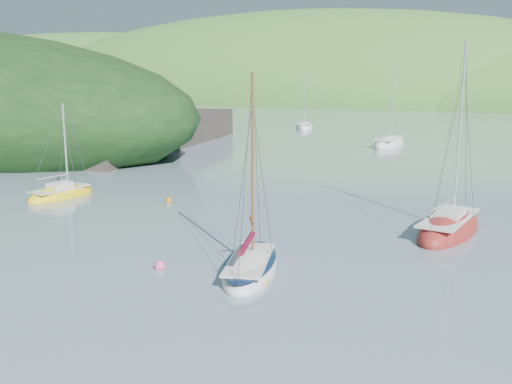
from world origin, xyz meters
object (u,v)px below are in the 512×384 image
at_px(sloop_red, 449,229).
at_px(distant_sloop_a, 389,145).
at_px(daysailer_white, 250,268).
at_px(sailboat_yellow, 61,195).
at_px(distant_sloop_c, 304,127).

xyz_separation_m(sloop_red, distant_sloop_a, (-11.76, 35.93, -0.02)).
height_order(daysailer_white, sloop_red, sloop_red).
distance_m(sailboat_yellow, distant_sloop_a, 40.70).
bearing_deg(sailboat_yellow, sloop_red, 10.99).
bearing_deg(daysailer_white, distant_sloop_c, 92.30).
height_order(distant_sloop_a, distant_sloop_c, distant_sloop_a).
relative_size(sloop_red, distant_sloop_c, 1.08).
height_order(daysailer_white, distant_sloop_a, distant_sloop_a).
bearing_deg(sailboat_yellow, distant_sloop_c, 99.26).
relative_size(daysailer_white, distant_sloop_a, 0.79).
height_order(daysailer_white, sailboat_yellow, daysailer_white).
height_order(sloop_red, sailboat_yellow, sloop_red).
bearing_deg(sloop_red, daysailer_white, -116.21).
bearing_deg(daysailer_white, sloop_red, 39.64).
relative_size(daysailer_white, sailboat_yellow, 1.29).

